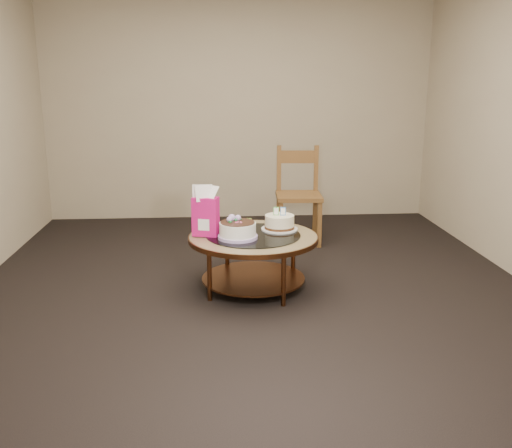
{
  "coord_description": "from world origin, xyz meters",
  "views": [
    {
      "loc": [
        -0.29,
        -4.29,
        1.65
      ],
      "look_at": [
        0.02,
        0.02,
        0.54
      ],
      "focal_mm": 40.0,
      "sensor_mm": 36.0,
      "label": 1
    }
  ],
  "objects": [
    {
      "name": "room_walls",
      "position": [
        0.0,
        0.0,
        1.54
      ],
      "size": [
        4.52,
        5.02,
        2.61
      ],
      "color": "tan",
      "rests_on": "ground"
    },
    {
      "name": "dining_chair",
      "position": [
        0.56,
        1.38,
        0.49
      ],
      "size": [
        0.47,
        0.47,
        0.97
      ],
      "rotation": [
        0.0,
        0.0,
        -0.05
      ],
      "color": "brown",
      "rests_on": "ground"
    },
    {
      "name": "ground",
      "position": [
        0.0,
        0.0,
        0.0
      ],
      "size": [
        5.0,
        5.0,
        0.0
      ],
      "primitive_type": "plane",
      "color": "black",
      "rests_on": "ground"
    },
    {
      "name": "cream_cake",
      "position": [
        0.22,
        0.14,
        0.52
      ],
      "size": [
        0.3,
        0.3,
        0.19
      ],
      "rotation": [
        0.0,
        0.0,
        -0.14
      ],
      "color": "silver",
      "rests_on": "coffee_table"
    },
    {
      "name": "coffee_table",
      "position": [
        0.0,
        -0.0,
        0.38
      ],
      "size": [
        1.02,
        1.02,
        0.46
      ],
      "color": "#512C17",
      "rests_on": "ground"
    },
    {
      "name": "decorated_cake",
      "position": [
        -0.13,
        -0.09,
        0.52
      ],
      "size": [
        0.3,
        0.3,
        0.18
      ],
      "rotation": [
        0.0,
        0.0,
        -0.36
      ],
      "color": "#B094D1",
      "rests_on": "coffee_table"
    },
    {
      "name": "pillar_candle",
      "position": [
        -0.02,
        0.24,
        0.48
      ],
      "size": [
        0.11,
        0.11,
        0.08
      ],
      "rotation": [
        0.0,
        0.0,
        0.14
      ],
      "color": "#C0B14F",
      "rests_on": "coffee_table"
    },
    {
      "name": "gift_bag",
      "position": [
        -0.37,
        0.01,
        0.65
      ],
      "size": [
        0.22,
        0.18,
        0.39
      ],
      "rotation": [
        0.0,
        0.0,
        -0.29
      ],
      "color": "#D31381",
      "rests_on": "coffee_table"
    }
  ]
}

